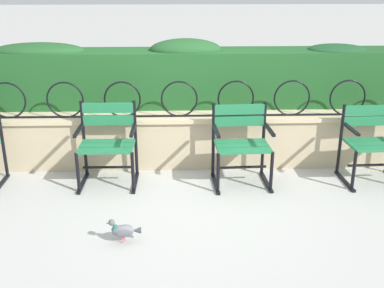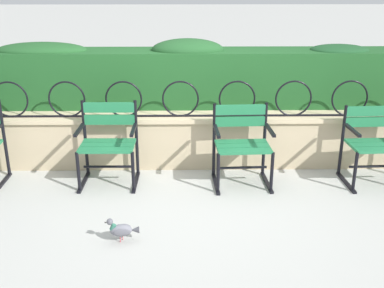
{
  "view_description": "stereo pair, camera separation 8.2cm",
  "coord_description": "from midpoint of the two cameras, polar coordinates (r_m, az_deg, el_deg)",
  "views": [
    {
      "loc": [
        -0.14,
        -4.27,
        2.19
      ],
      "look_at": [
        0.0,
        0.15,
        0.55
      ],
      "focal_mm": 43.69,
      "sensor_mm": 36.0,
      "label": 1
    },
    {
      "loc": [
        -0.06,
        -4.27,
        2.19
      ],
      "look_at": [
        0.0,
        0.15,
        0.55
      ],
      "focal_mm": 43.69,
      "sensor_mm": 36.0,
      "label": 2
    }
  ],
  "objects": [
    {
      "name": "iron_arch_fence",
      "position": [
        5.31,
        -1.87,
        5.3
      ],
      "size": [
        6.29,
        0.02,
        0.42
      ],
      "color": "black",
      "rests_on": "stone_wall"
    },
    {
      "name": "park_chair_rightmost",
      "position": [
        5.44,
        20.8,
        0.41
      ],
      "size": [
        0.65,
        0.55,
        0.82
      ],
      "color": "#237547",
      "rests_on": "ground"
    },
    {
      "name": "hedge_row",
      "position": [
        5.79,
        -1.24,
        8.41
      ],
      "size": [
        6.68,
        0.58,
        0.81
      ],
      "color": "#1E5123",
      "rests_on": "stone_wall"
    },
    {
      "name": "ground_plane",
      "position": [
        4.8,
        -0.44,
        -6.8
      ],
      "size": [
        60.0,
        60.0,
        0.0
      ],
      "primitive_type": "plane",
      "color": "#ADADA8"
    },
    {
      "name": "park_chair_centre_left",
      "position": [
        5.12,
        -10.72,
        0.31
      ],
      "size": [
        0.62,
        0.52,
        0.88
      ],
      "color": "#237547",
      "rests_on": "ground"
    },
    {
      "name": "park_chair_centre_right",
      "position": [
        5.05,
        5.56,
        0.26
      ],
      "size": [
        0.63,
        0.55,
        0.85
      ],
      "color": "#237547",
      "rests_on": "ground"
    },
    {
      "name": "stone_wall",
      "position": [
        5.53,
        -0.69,
        0.54
      ],
      "size": [
        6.82,
        0.41,
        0.62
      ],
      "color": "tan",
      "rests_on": "ground"
    },
    {
      "name": "pigeon_near_chairs",
      "position": [
        4.1,
        -8.95,
        -10.37
      ],
      "size": [
        0.29,
        0.12,
        0.22
      ],
      "color": "slate",
      "rests_on": "ground"
    }
  ]
}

